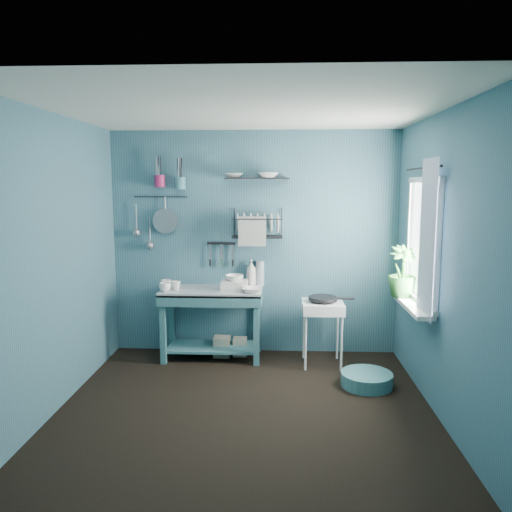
{
  "coord_description": "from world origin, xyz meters",
  "views": [
    {
      "loc": [
        0.28,
        -4.07,
        1.91
      ],
      "look_at": [
        0.05,
        0.85,
        1.2
      ],
      "focal_mm": 35.0,
      "sensor_mm": 36.0,
      "label": 1
    }
  ],
  "objects_px": {
    "wash_tub": "(234,285)",
    "soap_bottle": "(251,273)",
    "work_counter": "(212,323)",
    "dish_rack": "(257,223)",
    "utensil_cup_teal": "(180,183)",
    "frying_pan": "(323,298)",
    "potted_plant": "(402,271)",
    "mug_left": "(165,287)",
    "hotplate_stand": "(322,333)",
    "water_bottle": "(260,273)",
    "floor_basin": "(367,379)",
    "mug_right": "(166,284)",
    "utensil_cup_magenta": "(160,181)",
    "mug_mid": "(176,286)",
    "storage_tin_large": "(222,346)",
    "storage_tin_small": "(240,347)",
    "colander": "(165,221)"
  },
  "relations": [
    {
      "from": "hotplate_stand",
      "to": "dish_rack",
      "type": "height_order",
      "value": "dish_rack"
    },
    {
      "from": "frying_pan",
      "to": "potted_plant",
      "type": "xyz_separation_m",
      "value": [
        0.73,
        -0.35,
        0.36
      ]
    },
    {
      "from": "dish_rack",
      "to": "water_bottle",
      "type": "bearing_deg",
      "value": 72.17
    },
    {
      "from": "work_counter",
      "to": "dish_rack",
      "type": "height_order",
      "value": "dish_rack"
    },
    {
      "from": "wash_tub",
      "to": "water_bottle",
      "type": "height_order",
      "value": "water_bottle"
    },
    {
      "from": "hotplate_stand",
      "to": "utensil_cup_teal",
      "type": "xyz_separation_m",
      "value": [
        -1.55,
        0.34,
        1.58
      ]
    },
    {
      "from": "mug_mid",
      "to": "potted_plant",
      "type": "relative_size",
      "value": 0.2
    },
    {
      "from": "mug_left",
      "to": "potted_plant",
      "type": "height_order",
      "value": "potted_plant"
    },
    {
      "from": "floor_basin",
      "to": "water_bottle",
      "type": "bearing_deg",
      "value": 138.07
    },
    {
      "from": "dish_rack",
      "to": "utensil_cup_teal",
      "type": "relative_size",
      "value": 4.23
    },
    {
      "from": "soap_bottle",
      "to": "utensil_cup_magenta",
      "type": "xyz_separation_m",
      "value": [
        -1.01,
        -0.02,
        1.02
      ]
    },
    {
      "from": "mug_mid",
      "to": "soap_bottle",
      "type": "xyz_separation_m",
      "value": [
        0.8,
        0.26,
        0.1
      ]
    },
    {
      "from": "wash_tub",
      "to": "floor_basin",
      "type": "relative_size",
      "value": 0.57
    },
    {
      "from": "mug_mid",
      "to": "soap_bottle",
      "type": "bearing_deg",
      "value": 18.0
    },
    {
      "from": "wash_tub",
      "to": "utensil_cup_teal",
      "type": "bearing_deg",
      "value": 161.61
    },
    {
      "from": "work_counter",
      "to": "soap_bottle",
      "type": "distance_m",
      "value": 0.71
    },
    {
      "from": "floor_basin",
      "to": "potted_plant",
      "type": "bearing_deg",
      "value": 31.84
    },
    {
      "from": "storage_tin_small",
      "to": "soap_bottle",
      "type": "bearing_deg",
      "value": 45.0
    },
    {
      "from": "work_counter",
      "to": "water_bottle",
      "type": "height_order",
      "value": "water_bottle"
    },
    {
      "from": "work_counter",
      "to": "soap_bottle",
      "type": "relative_size",
      "value": 3.67
    },
    {
      "from": "mug_mid",
      "to": "frying_pan",
      "type": "relative_size",
      "value": 0.33
    },
    {
      "from": "potted_plant",
      "to": "floor_basin",
      "type": "bearing_deg",
      "value": -148.16
    },
    {
      "from": "mug_right",
      "to": "dish_rack",
      "type": "xyz_separation_m",
      "value": [
        0.99,
        0.13,
        0.67
      ]
    },
    {
      "from": "mug_left",
      "to": "storage_tin_small",
      "type": "height_order",
      "value": "mug_left"
    },
    {
      "from": "hotplate_stand",
      "to": "potted_plant",
      "type": "height_order",
      "value": "potted_plant"
    },
    {
      "from": "frying_pan",
      "to": "storage_tin_small",
      "type": "height_order",
      "value": "frying_pan"
    },
    {
      "from": "floor_basin",
      "to": "mug_right",
      "type": "bearing_deg",
      "value": 160.67
    },
    {
      "from": "utensil_cup_magenta",
      "to": "potted_plant",
      "type": "height_order",
      "value": "utensil_cup_magenta"
    },
    {
      "from": "frying_pan",
      "to": "floor_basin",
      "type": "xyz_separation_m",
      "value": [
        0.38,
        -0.57,
        -0.66
      ]
    },
    {
      "from": "water_bottle",
      "to": "storage_tin_small",
      "type": "bearing_deg",
      "value": -147.53
    },
    {
      "from": "water_bottle",
      "to": "frying_pan",
      "type": "bearing_deg",
      "value": -29.24
    },
    {
      "from": "mug_right",
      "to": "wash_tub",
      "type": "distance_m",
      "value": 0.75
    },
    {
      "from": "floor_basin",
      "to": "soap_bottle",
      "type": "bearing_deg",
      "value": 141.23
    },
    {
      "from": "soap_bottle",
      "to": "potted_plant",
      "type": "relative_size",
      "value": 0.6
    },
    {
      "from": "wash_tub",
      "to": "floor_basin",
      "type": "height_order",
      "value": "wash_tub"
    },
    {
      "from": "hotplate_stand",
      "to": "colander",
      "type": "xyz_separation_m",
      "value": [
        -1.74,
        0.37,
        1.16
      ]
    },
    {
      "from": "wash_tub",
      "to": "hotplate_stand",
      "type": "xyz_separation_m",
      "value": [
        0.94,
        -0.14,
        -0.48
      ]
    },
    {
      "from": "wash_tub",
      "to": "soap_bottle",
      "type": "distance_m",
      "value": 0.3
    },
    {
      "from": "mug_mid",
      "to": "hotplate_stand",
      "type": "xyz_separation_m",
      "value": [
        1.57,
        -0.1,
        -0.48
      ]
    },
    {
      "from": "utensil_cup_teal",
      "to": "colander",
      "type": "xyz_separation_m",
      "value": [
        -0.19,
        0.03,
        -0.42
      ]
    },
    {
      "from": "wash_tub",
      "to": "utensil_cup_teal",
      "type": "height_order",
      "value": "utensil_cup_teal"
    },
    {
      "from": "wash_tub",
      "to": "utensil_cup_magenta",
      "type": "height_order",
      "value": "utensil_cup_magenta"
    },
    {
      "from": "work_counter",
      "to": "soap_bottle",
      "type": "xyz_separation_m",
      "value": [
        0.42,
        0.2,
        0.54
      ]
    },
    {
      "from": "utensil_cup_teal",
      "to": "storage_tin_large",
      "type": "bearing_deg",
      "value": -16.1
    },
    {
      "from": "utensil_cup_magenta",
      "to": "storage_tin_small",
      "type": "height_order",
      "value": "utensil_cup_magenta"
    },
    {
      "from": "mug_left",
      "to": "wash_tub",
      "type": "xyz_separation_m",
      "value": [
        0.73,
        0.14,
        0.0
      ]
    },
    {
      "from": "mug_left",
      "to": "frying_pan",
      "type": "xyz_separation_m",
      "value": [
        1.67,
        0.0,
        -0.1
      ]
    },
    {
      "from": "storage_tin_large",
      "to": "dish_rack",
      "type": "bearing_deg",
      "value": 11.8
    },
    {
      "from": "work_counter",
      "to": "wash_tub",
      "type": "height_order",
      "value": "wash_tub"
    },
    {
      "from": "soap_bottle",
      "to": "potted_plant",
      "type": "xyz_separation_m",
      "value": [
        1.5,
        -0.71,
        0.15
      ]
    }
  ]
}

